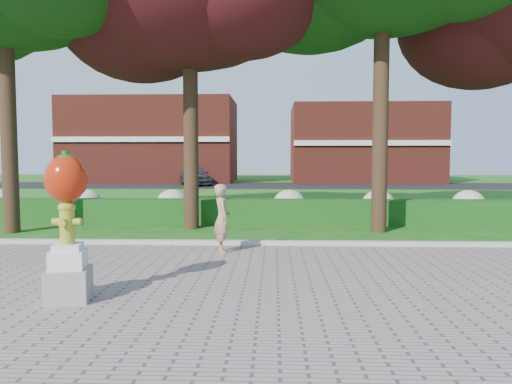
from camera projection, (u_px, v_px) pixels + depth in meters
ground at (247, 277)px, 9.02m from camera, size 100.00×100.00×0.00m
walkway at (225, 370)px, 5.03m from camera, size 40.00×14.00×0.04m
curb at (254, 244)px, 12.00m from camera, size 40.00×0.18×0.15m
lawn_hedge at (259, 212)px, 15.96m from camera, size 24.00×0.70×0.80m
hydrangea_row at (277, 204)px, 16.93m from camera, size 20.10×1.10×0.99m
street at (268, 186)px, 36.92m from camera, size 50.00×8.00×0.02m
building_left at (153, 141)px, 43.02m from camera, size 14.00×8.00×7.00m
building_right at (363, 144)px, 42.38m from camera, size 12.00×8.00×6.40m
hydrant_sculpture at (67, 222)px, 7.30m from camera, size 0.70×0.70×2.21m
woman at (222, 218)px, 11.04m from camera, size 0.50×0.63×1.52m
parked_car at (195, 175)px, 36.96m from camera, size 3.28×4.73×1.49m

